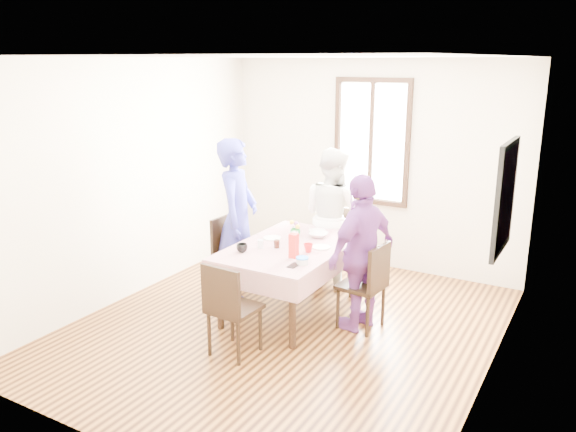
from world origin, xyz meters
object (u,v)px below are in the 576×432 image
object	(u,v)px
chair_near	(234,308)
chair_right	(361,285)
person_left	(237,218)
person_right	(361,252)
dining_table	(290,280)
chair_left	(236,256)
chair_far	(332,246)
person_far	(332,217)

from	to	relation	value
chair_near	chair_right	bearing A→B (deg)	56.80
person_left	chair_right	bearing A→B (deg)	-110.10
person_right	dining_table	bearing A→B (deg)	-70.40
person_left	chair_near	bearing A→B (deg)	-163.31
dining_table	chair_left	size ratio (longest dim) A/B	1.68
chair_far	person_right	bearing A→B (deg)	121.44
dining_table	chair_near	size ratio (longest dim) A/B	1.68
chair_near	person_right	world-z (taller)	person_right
chair_left	chair_right	bearing A→B (deg)	89.57
dining_table	chair_far	xyz separation A→B (m)	(0.00, 1.05, 0.08)
chair_far	person_right	xyz separation A→B (m)	(0.78, -1.00, 0.35)
chair_left	chair_near	world-z (taller)	same
chair_near	person_left	bearing A→B (deg)	126.46
person_left	person_far	world-z (taller)	person_left
chair_left	person_far	xyz separation A→B (m)	(0.81, 0.89, 0.38)
dining_table	chair_near	world-z (taller)	chair_near
dining_table	chair_left	world-z (taller)	chair_left
chair_right	person_far	distance (m)	1.33
chair_right	chair_left	bearing A→B (deg)	92.39
chair_right	chair_far	bearing A→B (deg)	44.61
chair_left	chair_near	distance (m)	1.44
person_far	person_right	bearing A→B (deg)	148.64
chair_far	person_far	world-z (taller)	person_far
chair_far	chair_near	distance (m)	2.10
chair_near	person_right	xyz separation A→B (m)	(0.78, 1.10, 0.35)
chair_left	dining_table	bearing A→B (deg)	82.89
chair_left	person_right	size ratio (longest dim) A/B	0.57
person_left	dining_table	bearing A→B (deg)	-117.00
dining_table	chair_left	bearing A→B (deg)	169.94
chair_right	person_far	xyz separation A→B (m)	(-0.81, 0.98, 0.38)
person_left	person_far	distance (m)	1.19
chair_left	chair_far	world-z (taller)	same
chair_right	person_left	xyz separation A→B (m)	(-1.59, 0.10, 0.46)
chair_near	person_far	size ratio (longest dim) A/B	0.54
chair_far	person_right	size ratio (longest dim) A/B	0.57
chair_right	person_left	distance (m)	1.66
chair_right	person_far	world-z (taller)	person_far
dining_table	chair_near	xyz separation A→B (m)	(0.00, -1.05, 0.08)
dining_table	chair_right	bearing A→B (deg)	3.39
dining_table	chair_far	size ratio (longest dim) A/B	1.68
chair_left	person_right	xyz separation A→B (m)	(1.59, -0.10, 0.35)
chair_near	person_left	distance (m)	1.50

